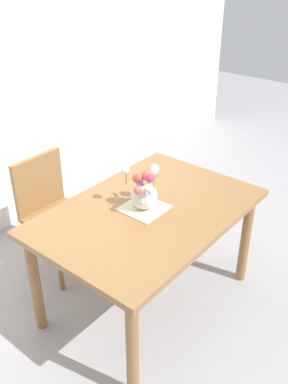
% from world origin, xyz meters
% --- Properties ---
extents(ground_plane, '(12.00, 12.00, 0.00)m').
position_xyz_m(ground_plane, '(0.00, 0.00, 0.00)').
color(ground_plane, '#939399').
extents(dining_table, '(1.41, 0.96, 0.76)m').
position_xyz_m(dining_table, '(0.00, 0.00, 0.66)').
color(dining_table, olive).
rests_on(dining_table, ground_plane).
extents(chair_far, '(0.42, 0.42, 0.90)m').
position_xyz_m(chair_far, '(-0.12, 0.82, 0.52)').
color(chair_far, olive).
rests_on(chair_far, ground_plane).
extents(placemat, '(0.26, 0.26, 0.01)m').
position_xyz_m(placemat, '(-0.01, 0.02, 0.77)').
color(placemat, beige).
rests_on(placemat, dining_table).
extents(flower_vase, '(0.26, 0.25, 0.27)m').
position_xyz_m(flower_vase, '(-0.01, 0.03, 0.90)').
color(flower_vase, silver).
rests_on(flower_vase, placemat).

